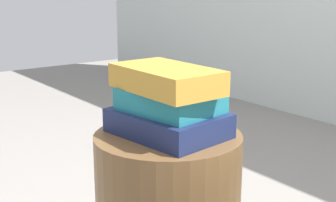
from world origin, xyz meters
TOP-DOWN VIEW (x-y plane):
  - book_navy at (0.00, -0.00)m, footprint 0.30×0.23m
  - book_teal at (0.00, 0.01)m, footprint 0.25×0.21m
  - book_ochre at (0.01, -0.01)m, footprint 0.28×0.16m

SIDE VIEW (x-z plane):
  - book_navy at x=0.00m, z-range 0.53..0.59m
  - book_teal at x=0.00m, z-range 0.59..0.64m
  - book_ochre at x=0.01m, z-range 0.64..0.70m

